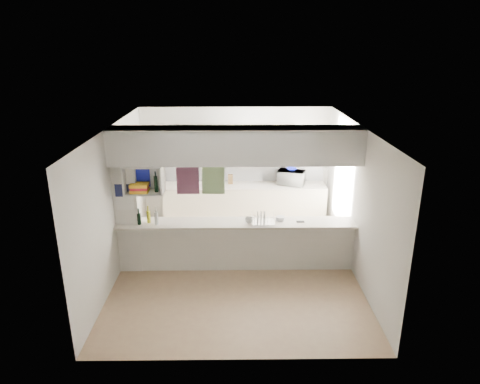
{
  "coord_description": "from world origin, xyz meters",
  "views": [
    {
      "loc": [
        -0.02,
        -6.95,
        3.9
      ],
      "look_at": [
        0.07,
        0.5,
        1.31
      ],
      "focal_mm": 32.0,
      "sensor_mm": 36.0,
      "label": 1
    }
  ],
  "objects_px": {
    "microwave": "(291,177)",
    "wine_bottles": "(148,217)",
    "dish_rack": "(263,218)",
    "bowl": "(292,169)"
  },
  "relations": [
    {
      "from": "microwave",
      "to": "wine_bottles",
      "type": "xyz_separation_m",
      "value": [
        -2.77,
        -2.18,
        -0.04
      ]
    },
    {
      "from": "dish_rack",
      "to": "bowl",
      "type": "bearing_deg",
      "value": 69.72
    },
    {
      "from": "microwave",
      "to": "wine_bottles",
      "type": "height_order",
      "value": "wine_bottles"
    },
    {
      "from": "dish_rack",
      "to": "wine_bottles",
      "type": "bearing_deg",
      "value": 179.89
    },
    {
      "from": "wine_bottles",
      "to": "dish_rack",
      "type": "bearing_deg",
      "value": 0.71
    },
    {
      "from": "dish_rack",
      "to": "wine_bottles",
      "type": "xyz_separation_m",
      "value": [
        -2.0,
        -0.02,
        0.03
      ]
    },
    {
      "from": "microwave",
      "to": "dish_rack",
      "type": "relative_size",
      "value": 1.4
    },
    {
      "from": "microwave",
      "to": "wine_bottles",
      "type": "bearing_deg",
      "value": 57.97
    },
    {
      "from": "microwave",
      "to": "bowl",
      "type": "height_order",
      "value": "bowl"
    },
    {
      "from": "dish_rack",
      "to": "wine_bottles",
      "type": "relative_size",
      "value": 1.12
    }
  ]
}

